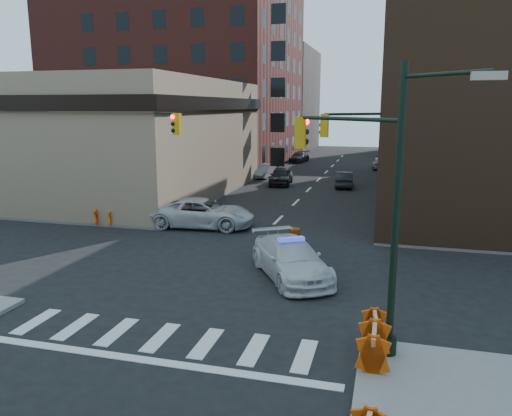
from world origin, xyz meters
The scene contains 28 objects.
ground centered at (0.00, 0.00, 0.00)m, with size 140.00×140.00×0.00m, color black.
sidewalk_nw centered at (-23.00, 32.75, 0.07)m, with size 34.00×54.50×0.15m, color gray.
bank_building centered at (-17.00, 16.50, 4.50)m, with size 22.00×22.00×9.00m, color #877058.
apartment_block centered at (-18.50, 40.00, 12.00)m, with size 25.00×25.00×24.00m, color #59221C.
commercial_row_ne centered at (13.00, 22.50, 7.00)m, with size 14.00×34.00×14.00m, color #4A2F1D.
filler_nw centered at (-16.00, 62.00, 8.00)m, with size 20.00×18.00×16.00m, color brown.
filler_ne centered at (14.00, 58.00, 6.00)m, with size 16.00×16.00×12.00m, color #59221C.
signal_pole_se centered at (6.04, -5.52, 4.61)m, with size 5.40×5.27×8.00m.
signal_pole_nw centered at (-5.85, 5.34, 4.34)m, with size 3.58×3.67×8.00m.
signal_pole_ne centered at (5.84, 5.35, 4.34)m, with size 3.67×3.58×8.00m.
tree_ne_near centered at (7.50, 26.00, 3.49)m, with size 3.00×3.00×4.85m.
tree_ne_far centered at (7.50, 34.00, 3.49)m, with size 3.00×3.00×4.85m.
police_car centered at (2.80, -0.27, 0.79)m, with size 2.22×5.46×1.59m, color silver.
pickup centered at (-3.90, 7.06, 0.84)m, with size 2.79×6.06×1.68m, color silver.
parked_car_wnear centered at (-2.90, 24.17, 0.78)m, with size 1.85×4.61×1.57m, color black.
parked_car_wfar centered at (-5.50, 28.13, 0.67)m, with size 1.41×4.05×1.33m, color gray.
parked_car_wdeep centered at (-4.59, 43.01, 0.64)m, with size 1.79×4.41×1.28m, color black.
parked_car_enear centered at (2.81, 24.22, 0.68)m, with size 1.45×4.14×1.37m, color black.
parked_car_efar centered at (5.50, 38.30, 0.69)m, with size 1.62×4.03×1.37m, color #9B9DA3.
pedestrian_a centered at (-6.85, 6.00, 1.07)m, with size 0.67×0.44×1.84m, color black.
pedestrian_b centered at (-8.16, 7.29, 0.98)m, with size 0.81×0.63×1.66m, color black.
pedestrian_c centered at (-13.00, 6.00, 0.92)m, with size 0.91×0.38×1.54m, color #1D222C.
barrel_road centered at (2.19, 3.74, 0.54)m, with size 0.61×0.61×1.09m, color #E04F0A.
barrel_bank centered at (-3.63, 7.80, 0.46)m, with size 0.51×0.51×0.91m, color #C43709.
barricade_se_a centered at (6.40, -5.70, 0.58)m, with size 1.15×0.58×0.86m, color red, non-canonical shape.
barricade_se_b centered at (6.40, -7.00, 0.66)m, with size 1.36×0.68×1.02m, color orange, non-canonical shape.
barricade_nw_a centered at (-9.50, 5.70, 0.58)m, with size 1.16×0.58×0.87m, color orange, non-canonical shape.
barricade_nw_b centered at (-9.59, 5.70, 0.61)m, with size 1.23×0.62×0.92m, color #C26209, non-canonical shape.
Camera 1 is at (6.55, -19.83, 7.02)m, focal length 35.00 mm.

